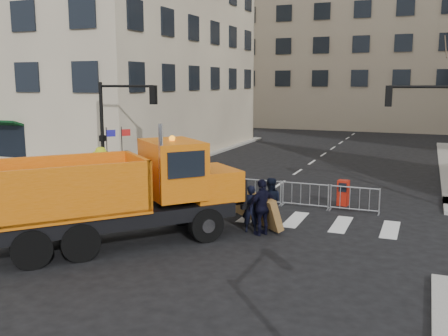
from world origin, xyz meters
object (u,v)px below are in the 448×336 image
at_px(cop_a, 251,209).
at_px(cop_b, 270,202).
at_px(worker, 101,168).
at_px(newspaper_box, 343,193).
at_px(cop_c, 262,207).
at_px(plow_truck, 108,192).

bearing_deg(cop_a, cop_b, -132.58).
bearing_deg(worker, cop_b, -41.59).
bearing_deg(worker, newspaper_box, -20.83).
relative_size(cop_c, worker, 0.98).
bearing_deg(cop_b, cop_c, 78.97).
bearing_deg(cop_b, newspaper_box, -134.25).
xyz_separation_m(plow_truck, worker, (-5.31, 6.95, -0.64)).
distance_m(plow_truck, worker, 8.77).
bearing_deg(newspaper_box, cop_a, -111.92).
relative_size(plow_truck, cop_a, 5.62).
distance_m(cop_b, worker, 10.04).
relative_size(cop_b, worker, 0.90).
relative_size(cop_b, cop_c, 0.92).
xyz_separation_m(cop_a, cop_b, (0.43, 0.98, 0.06)).
bearing_deg(cop_c, cop_b, -141.33).
bearing_deg(newspaper_box, worker, -168.77).
bearing_deg(worker, cop_c, -47.50).
distance_m(plow_truck, cop_c, 5.39).
xyz_separation_m(worker, newspaper_box, (11.78, 0.93, -0.48)).
height_order(cop_b, worker, worker).
height_order(cop_a, cop_b, cop_b).
distance_m(cop_b, cop_c, 1.15).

